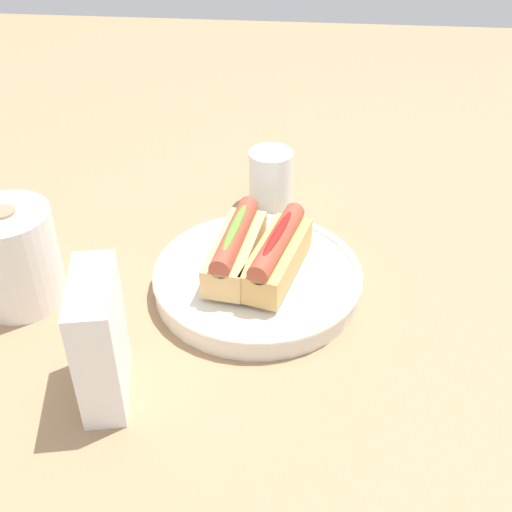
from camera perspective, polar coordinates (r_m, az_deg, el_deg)
The scene contains 7 objects.
ground_plane at distance 0.85m, azimuth 0.06°, elevation -3.34°, with size 2.40×2.40×0.00m, color #9E7A56.
serving_bowl at distance 0.84m, azimuth 0.00°, elevation -1.94°, with size 0.27×0.27×0.03m.
hotdog_front at distance 0.81m, azimuth 1.88°, elevation 0.15°, with size 0.16×0.09×0.06m.
hotdog_back at distance 0.82m, azimuth -1.85°, elevation 0.73°, with size 0.16×0.07×0.06m.
water_glass at distance 1.01m, azimuth 1.18°, elevation 6.62°, with size 0.07×0.07×0.09m.
paper_towel_roll at distance 0.85m, azimuth -20.63°, elevation -0.12°, with size 0.11×0.11×0.13m.
napkin_box at distance 0.69m, azimuth -13.66°, elevation -7.24°, with size 0.11×0.04×0.15m, color white.
Camera 1 is at (-0.65, -0.06, 0.54)m, focal length 45.15 mm.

